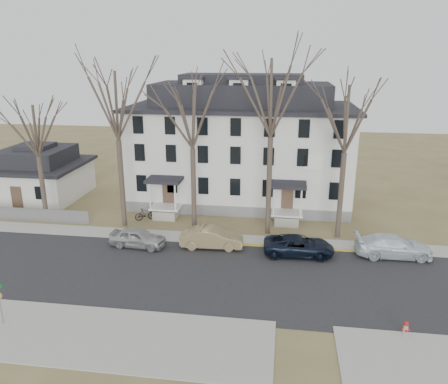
# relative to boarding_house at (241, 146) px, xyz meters

# --- Properties ---
(ground) EXTENTS (120.00, 120.00, 0.00)m
(ground) POSITION_rel_boarding_house_xyz_m (2.00, -17.95, -5.38)
(ground) COLOR olive
(ground) RESTS_ON ground
(main_road) EXTENTS (120.00, 10.00, 0.04)m
(main_road) POSITION_rel_boarding_house_xyz_m (2.00, -15.95, -5.38)
(main_road) COLOR #27272A
(main_road) RESTS_ON ground
(far_sidewalk) EXTENTS (120.00, 2.00, 0.08)m
(far_sidewalk) POSITION_rel_boarding_house_xyz_m (2.00, -9.95, -5.38)
(far_sidewalk) COLOR #A09F97
(far_sidewalk) RESTS_ON ground
(near_sidewalk_left) EXTENTS (20.00, 5.00, 0.08)m
(near_sidewalk_left) POSITION_rel_boarding_house_xyz_m (-6.00, -22.95, -5.38)
(near_sidewalk_left) COLOR #A09F97
(near_sidewalk_left) RESTS_ON ground
(yellow_curb) EXTENTS (14.00, 0.25, 0.06)m
(yellow_curb) POSITION_rel_boarding_house_xyz_m (7.00, -10.85, -5.38)
(yellow_curb) COLOR gold
(yellow_curb) RESTS_ON ground
(boarding_house) EXTENTS (20.80, 12.36, 12.05)m
(boarding_house) POSITION_rel_boarding_house_xyz_m (0.00, 0.00, 0.00)
(boarding_house) COLOR slate
(boarding_house) RESTS_ON ground
(small_house) EXTENTS (8.70, 8.70, 5.00)m
(small_house) POSITION_rel_boarding_house_xyz_m (-20.00, -1.96, -3.13)
(small_house) COLOR silver
(small_house) RESTS_ON ground
(fence) EXTENTS (14.00, 0.06, 1.20)m
(fence) POSITION_rel_boarding_house_xyz_m (-19.00, -8.45, -5.38)
(fence) COLOR gray
(fence) RESTS_ON ground
(tree_far_left) EXTENTS (8.40, 8.40, 13.72)m
(tree_far_left) POSITION_rel_boarding_house_xyz_m (-9.00, -8.15, 4.96)
(tree_far_left) COLOR #473B31
(tree_far_left) RESTS_ON ground
(tree_mid_left) EXTENTS (7.80, 7.80, 12.74)m
(tree_mid_left) POSITION_rel_boarding_house_xyz_m (-3.00, -8.15, 4.22)
(tree_mid_left) COLOR #473B31
(tree_mid_left) RESTS_ON ground
(tree_center) EXTENTS (9.00, 9.00, 14.70)m
(tree_center) POSITION_rel_boarding_house_xyz_m (3.00, -8.15, 5.71)
(tree_center) COLOR #473B31
(tree_center) RESTS_ON ground
(tree_mid_right) EXTENTS (7.80, 7.80, 12.74)m
(tree_mid_right) POSITION_rel_boarding_house_xyz_m (8.50, -8.15, 4.22)
(tree_mid_right) COLOR #473B31
(tree_mid_right) RESTS_ON ground
(tree_bungalow) EXTENTS (6.60, 6.60, 10.78)m
(tree_bungalow) POSITION_rel_boarding_house_xyz_m (-16.00, -8.15, 2.74)
(tree_bungalow) COLOR #473B31
(tree_bungalow) RESTS_ON ground
(car_silver) EXTENTS (4.34, 2.09, 1.43)m
(car_silver) POSITION_rel_boarding_house_xyz_m (-6.48, -12.13, -4.66)
(car_silver) COLOR #B3B3B3
(car_silver) RESTS_ON ground
(car_tan) EXTENTS (4.71, 1.87, 1.53)m
(car_tan) POSITION_rel_boarding_house_xyz_m (-0.98, -11.52, -4.62)
(car_tan) COLOR #8D7950
(car_tan) RESTS_ON ground
(car_navy) EXTENTS (5.08, 2.49, 1.39)m
(car_navy) POSITION_rel_boarding_house_xyz_m (5.38, -11.91, -4.68)
(car_navy) COLOR black
(car_navy) RESTS_ON ground
(car_white) EXTENTS (5.40, 2.39, 1.54)m
(car_white) POSITION_rel_boarding_house_xyz_m (12.01, -11.20, -4.61)
(car_white) COLOR silver
(car_white) RESTS_ON ground
(bicycle_left) EXTENTS (1.70, 0.90, 0.85)m
(bicycle_left) POSITION_rel_boarding_house_xyz_m (-6.91, -5.28, -4.96)
(bicycle_left) COLOR black
(bicycle_left) RESTS_ON ground
(bicycle_right) EXTENTS (1.84, 1.29, 1.09)m
(bicycle_right) POSITION_rel_boarding_house_xyz_m (-7.60, -6.82, -4.84)
(bicycle_right) COLOR black
(bicycle_right) RESTS_ON ground
(fire_hydrant) EXTENTS (0.37, 0.35, 0.90)m
(fire_hydrant) POSITION_rel_boarding_house_xyz_m (10.54, -20.78, -4.92)
(fire_hydrant) COLOR #B7B7BA
(fire_hydrant) RESTS_ON ground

